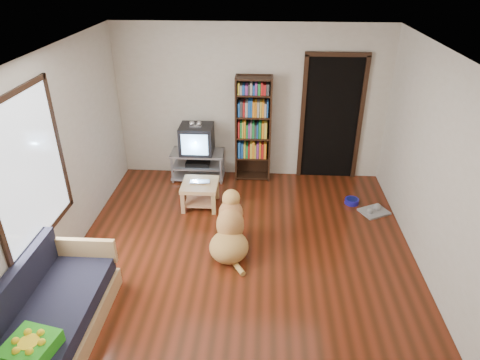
# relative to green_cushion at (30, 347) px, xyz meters

# --- Properties ---
(ground) EXTENTS (5.00, 5.00, 0.00)m
(ground) POSITION_rel_green_cushion_xyz_m (1.75, 1.91, -0.49)
(ground) COLOR #5B1F0F
(ground) RESTS_ON ground
(ceiling) EXTENTS (5.00, 5.00, 0.00)m
(ceiling) POSITION_rel_green_cushion_xyz_m (1.75, 1.91, 2.11)
(ceiling) COLOR white
(ceiling) RESTS_ON ground
(wall_back) EXTENTS (4.50, 0.00, 4.50)m
(wall_back) POSITION_rel_green_cushion_xyz_m (1.75, 4.41, 0.81)
(wall_back) COLOR beige
(wall_back) RESTS_ON ground
(wall_front) EXTENTS (4.50, 0.00, 4.50)m
(wall_front) POSITION_rel_green_cushion_xyz_m (1.75, -0.59, 0.81)
(wall_front) COLOR beige
(wall_front) RESTS_ON ground
(wall_left) EXTENTS (0.00, 5.00, 5.00)m
(wall_left) POSITION_rel_green_cushion_xyz_m (-0.50, 1.91, 0.81)
(wall_left) COLOR beige
(wall_left) RESTS_ON ground
(wall_right) EXTENTS (0.00, 5.00, 5.00)m
(wall_right) POSITION_rel_green_cushion_xyz_m (4.00, 1.91, 0.81)
(wall_right) COLOR beige
(wall_right) RESTS_ON ground
(green_cushion) EXTENTS (0.48, 0.48, 0.13)m
(green_cushion) POSITION_rel_green_cushion_xyz_m (0.00, 0.00, 0.00)
(green_cushion) COLOR green
(green_cushion) RESTS_ON sofa
(laptop) EXTENTS (0.32, 0.21, 0.02)m
(laptop) POSITION_rel_green_cushion_xyz_m (1.02, 3.20, -0.08)
(laptop) COLOR silver
(laptop) RESTS_ON coffee_table
(dog_bowl) EXTENTS (0.22, 0.22, 0.08)m
(dog_bowl) POSITION_rel_green_cushion_xyz_m (3.41, 3.44, -0.45)
(dog_bowl) COLOR #1B169A
(dog_bowl) RESTS_ON ground
(grey_rag) EXTENTS (0.50, 0.47, 0.03)m
(grey_rag) POSITION_rel_green_cushion_xyz_m (3.71, 3.19, -0.47)
(grey_rag) COLOR gray
(grey_rag) RESTS_ON ground
(window) EXTENTS (0.03, 1.46, 1.70)m
(window) POSITION_rel_green_cushion_xyz_m (-0.48, 1.41, 1.01)
(window) COLOR white
(window) RESTS_ON wall_left
(doorway) EXTENTS (1.03, 0.05, 2.19)m
(doorway) POSITION_rel_green_cushion_xyz_m (3.10, 4.39, 0.63)
(doorway) COLOR black
(doorway) RESTS_ON wall_back
(tv_stand) EXTENTS (0.90, 0.45, 0.50)m
(tv_stand) POSITION_rel_green_cushion_xyz_m (0.85, 4.16, -0.22)
(tv_stand) COLOR #99999E
(tv_stand) RESTS_ON ground
(crt_tv) EXTENTS (0.55, 0.52, 0.58)m
(crt_tv) POSITION_rel_green_cushion_xyz_m (0.85, 4.18, 0.26)
(crt_tv) COLOR black
(crt_tv) RESTS_ON tv_stand
(bookshelf) EXTENTS (0.60, 0.30, 1.80)m
(bookshelf) POSITION_rel_green_cushion_xyz_m (1.80, 4.25, 0.51)
(bookshelf) COLOR black
(bookshelf) RESTS_ON ground
(sofa) EXTENTS (0.80, 1.80, 0.80)m
(sofa) POSITION_rel_green_cushion_xyz_m (-0.12, 0.53, -0.23)
(sofa) COLOR tan
(sofa) RESTS_ON ground
(coffee_table) EXTENTS (0.55, 0.55, 0.40)m
(coffee_table) POSITION_rel_green_cushion_xyz_m (1.02, 3.23, -0.21)
(coffee_table) COLOR tan
(coffee_table) RESTS_ON ground
(dog) EXTENTS (0.52, 1.00, 0.82)m
(dog) POSITION_rel_green_cushion_xyz_m (1.58, 2.12, -0.19)
(dog) COLOR #B79646
(dog) RESTS_ON ground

